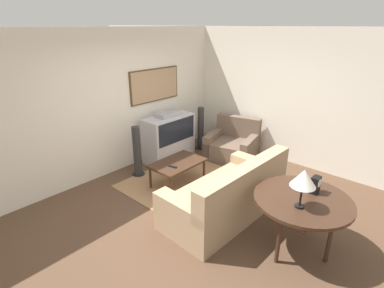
{
  "coord_description": "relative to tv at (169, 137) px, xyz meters",
  "views": [
    {
      "loc": [
        -3.09,
        -2.65,
        2.74
      ],
      "look_at": [
        0.58,
        0.67,
        0.75
      ],
      "focal_mm": 28.0,
      "sensor_mm": 36.0,
      "label": 1
    }
  ],
  "objects": [
    {
      "name": "wall_right",
      "position": [
        1.64,
        -1.71,
        0.85
      ],
      "size": [
        0.06,
        12.0,
        2.7
      ],
      "color": "silver",
      "rests_on": "ground_plane"
    },
    {
      "name": "couch",
      "position": [
        -0.83,
        -2.14,
        -0.18
      ],
      "size": [
        2.04,
        1.0,
        0.93
      ],
      "rotation": [
        0.0,
        0.0,
        3.12
      ],
      "color": "tan",
      "rests_on": "ground_plane"
    },
    {
      "name": "speaker_tower_right",
      "position": [
        0.93,
        -0.09,
        -0.03
      ],
      "size": [
        0.25,
        0.25,
        0.99
      ],
      "color": "black",
      "rests_on": "ground_plane"
    },
    {
      "name": "remote",
      "position": [
        -0.88,
        -1.0,
        -0.04
      ],
      "size": [
        0.08,
        0.17,
        0.02
      ],
      "color": "black",
      "rests_on": "coffee_table"
    },
    {
      "name": "mantel_clock",
      "position": [
        -0.59,
        -3.29,
        0.36
      ],
      "size": [
        0.14,
        0.1,
        0.22
      ],
      "color": "black",
      "rests_on": "console_table"
    },
    {
      "name": "armchair",
      "position": [
        1.03,
        -0.93,
        -0.23
      ],
      "size": [
        1.12,
        1.18,
        0.84
      ],
      "rotation": [
        0.0,
        0.0,
        -1.33
      ],
      "color": "brown",
      "rests_on": "ground_plane"
    },
    {
      "name": "wall_back",
      "position": [
        -0.97,
        0.42,
        0.86
      ],
      "size": [
        12.0,
        0.1,
        2.7
      ],
      "color": "silver",
      "rests_on": "ground_plane"
    },
    {
      "name": "tv",
      "position": [
        0.0,
        0.0,
        0.0
      ],
      "size": [
        1.11,
        0.51,
        1.05
      ],
      "color": "#B7B7BC",
      "rests_on": "ground_plane"
    },
    {
      "name": "table_lamp",
      "position": [
        -1.03,
        -3.29,
        0.62
      ],
      "size": [
        0.29,
        0.29,
        0.48
      ],
      "color": "black",
      "rests_on": "console_table"
    },
    {
      "name": "ground_plane",
      "position": [
        -0.99,
        -1.71,
        -0.5
      ],
      "size": [
        12.0,
        12.0,
        0.0
      ],
      "primitive_type": "plane",
      "color": "brown"
    },
    {
      "name": "area_rug",
      "position": [
        -0.55,
        -0.94,
        -0.49
      ],
      "size": [
        1.99,
        1.71,
        0.01
      ],
      "color": "#99704C",
      "rests_on": "ground_plane"
    },
    {
      "name": "speaker_tower_left",
      "position": [
        -0.93,
        -0.09,
        -0.03
      ],
      "size": [
        0.25,
        0.25,
        0.99
      ],
      "color": "black",
      "rests_on": "ground_plane"
    },
    {
      "name": "console_table",
      "position": [
        -0.82,
        -3.25,
        0.19
      ],
      "size": [
        1.2,
        1.2,
        0.74
      ],
      "color": "#3D2619",
      "rests_on": "ground_plane"
    },
    {
      "name": "coffee_table",
      "position": [
        -0.67,
        -0.93,
        -0.09
      ],
      "size": [
        0.96,
        0.62,
        0.45
      ],
      "color": "#3D2619",
      "rests_on": "ground_plane"
    }
  ]
}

